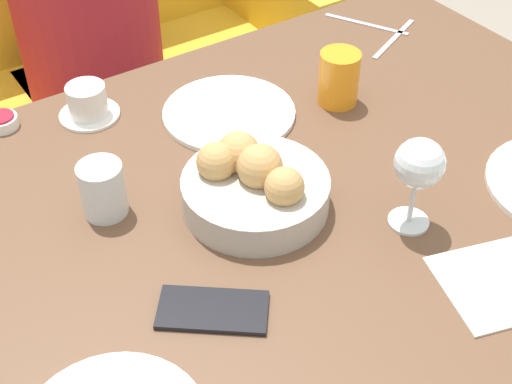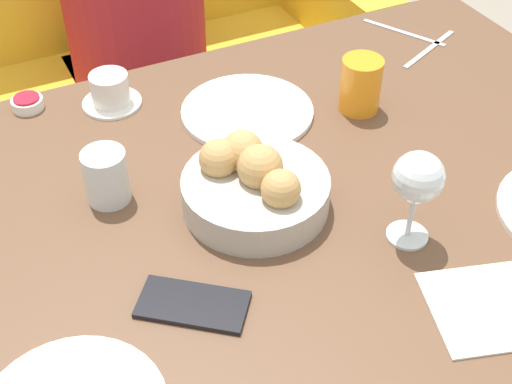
# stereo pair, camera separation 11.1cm
# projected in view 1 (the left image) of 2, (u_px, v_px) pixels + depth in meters

# --- Properties ---
(dining_table) EXTENTS (1.47, 0.96, 0.76)m
(dining_table) POSITION_uv_depth(u_px,v_px,m) (263.00, 242.00, 1.20)
(dining_table) COLOR brown
(dining_table) RESTS_ON ground_plane
(couch) EXTENTS (1.62, 0.70, 0.88)m
(couch) POSITION_uv_depth(u_px,v_px,m) (50.00, 111.00, 2.10)
(couch) COLOR gold
(couch) RESTS_ON ground_plane
(seated_person) EXTENTS (0.37, 0.48, 1.13)m
(seated_person) POSITION_uv_depth(u_px,v_px,m) (98.00, 77.00, 1.94)
(seated_person) COLOR #23232D
(seated_person) RESTS_ON ground_plane
(bread_basket) EXTENTS (0.23, 0.23, 0.11)m
(bread_basket) POSITION_uv_depth(u_px,v_px,m) (254.00, 186.00, 1.11)
(bread_basket) COLOR #B2ADA3
(bread_basket) RESTS_ON dining_table
(plate_far_center) EXTENTS (0.25, 0.25, 0.01)m
(plate_far_center) POSITION_uv_depth(u_px,v_px,m) (229.00, 113.00, 1.32)
(plate_far_center) COLOR white
(plate_far_center) RESTS_ON dining_table
(juice_glass) EXTENTS (0.08, 0.08, 0.10)m
(juice_glass) POSITION_uv_depth(u_px,v_px,m) (339.00, 78.00, 1.32)
(juice_glass) COLOR orange
(juice_glass) RESTS_ON dining_table
(water_tumbler) EXTENTS (0.07, 0.07, 0.09)m
(water_tumbler) POSITION_uv_depth(u_px,v_px,m) (103.00, 189.00, 1.09)
(water_tumbler) COLOR silver
(water_tumbler) RESTS_ON dining_table
(wine_glass) EXTENTS (0.08, 0.08, 0.16)m
(wine_glass) POSITION_uv_depth(u_px,v_px,m) (419.00, 166.00, 1.03)
(wine_glass) COLOR silver
(wine_glass) RESTS_ON dining_table
(coffee_cup) EXTENTS (0.11, 0.11, 0.06)m
(coffee_cup) POSITION_uv_depth(u_px,v_px,m) (88.00, 103.00, 1.30)
(coffee_cup) COLOR white
(coffee_cup) RESTS_ON dining_table
(jam_bowl_berry) EXTENTS (0.06, 0.06, 0.02)m
(jam_bowl_berry) POSITION_uv_depth(u_px,v_px,m) (2.00, 121.00, 1.29)
(jam_bowl_berry) COLOR white
(jam_bowl_berry) RESTS_ON dining_table
(fork_silver) EXTENTS (0.18, 0.09, 0.00)m
(fork_silver) POSITION_uv_depth(u_px,v_px,m) (394.00, 39.00, 1.54)
(fork_silver) COLOR #B7B7BC
(fork_silver) RESTS_ON dining_table
(knife_silver) EXTENTS (0.10, 0.18, 0.00)m
(knife_silver) POSITION_uv_depth(u_px,v_px,m) (366.00, 24.00, 1.58)
(knife_silver) COLOR #B7B7BC
(knife_silver) RESTS_ON dining_table
(napkin) EXTENTS (0.19, 0.19, 0.00)m
(napkin) POSITION_uv_depth(u_px,v_px,m) (495.00, 284.00, 1.01)
(napkin) COLOR silver
(napkin) RESTS_ON dining_table
(cell_phone) EXTENTS (0.16, 0.15, 0.01)m
(cell_phone) POSITION_uv_depth(u_px,v_px,m) (213.00, 310.00, 0.97)
(cell_phone) COLOR black
(cell_phone) RESTS_ON dining_table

